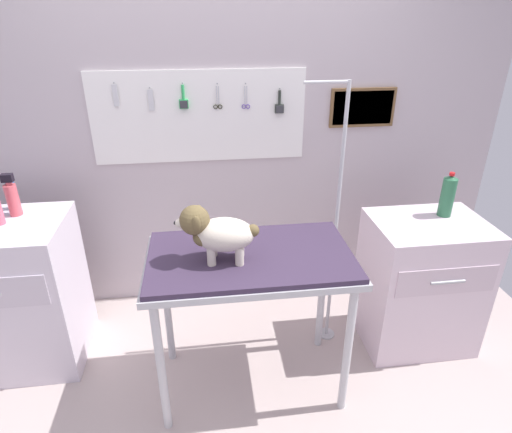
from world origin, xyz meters
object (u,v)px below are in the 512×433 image
at_px(counter_left, 8,295).
at_px(grooming_table, 250,269).
at_px(grooming_arm, 334,233).
at_px(dog, 216,232).
at_px(cabinet_right, 420,283).
at_px(soda_bottle, 448,196).
at_px(spray_bottle_short, 12,197).

bearing_deg(counter_left, grooming_table, -15.62).
relative_size(grooming_arm, dog, 4.12).
xyz_separation_m(dog, cabinet_right, (1.29, 0.29, -0.61)).
xyz_separation_m(grooming_arm, cabinet_right, (0.57, -0.08, -0.35)).
xyz_separation_m(cabinet_right, soda_bottle, (0.12, 0.09, 0.56)).
bearing_deg(counter_left, grooming_arm, -1.88).
bearing_deg(counter_left, spray_bottle_short, 43.79).
bearing_deg(counter_left, dog, -19.14).
height_order(dog, cabinet_right, dog).
height_order(counter_left, soda_bottle, soda_bottle).
height_order(grooming_table, cabinet_right, grooming_table).
xyz_separation_m(grooming_arm, spray_bottle_short, (-1.84, 0.18, 0.26)).
bearing_deg(spray_bottle_short, dog, -26.01).
distance_m(dog, soda_bottle, 1.46).
height_order(counter_left, spray_bottle_short, spray_bottle_short).
xyz_separation_m(spray_bottle_short, soda_bottle, (2.53, -0.17, -0.06)).
bearing_deg(grooming_table, grooming_arm, 31.18).
distance_m(cabinet_right, soda_bottle, 0.58).
distance_m(dog, counter_left, 1.44).
distance_m(grooming_table, spray_bottle_short, 1.42).
relative_size(counter_left, spray_bottle_short, 3.78).
bearing_deg(grooming_table, counter_left, 164.38).
relative_size(grooming_table, grooming_arm, 0.64).
distance_m(counter_left, spray_bottle_short, 0.60).
bearing_deg(soda_bottle, grooming_table, -164.77).
relative_size(counter_left, soda_bottle, 3.37).
distance_m(cabinet_right, spray_bottle_short, 2.50).
relative_size(dog, counter_left, 0.43).
relative_size(grooming_table, counter_left, 1.14).
distance_m(grooming_table, cabinet_right, 1.20).
relative_size(counter_left, cabinet_right, 1.09).
distance_m(grooming_table, dog, 0.30).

